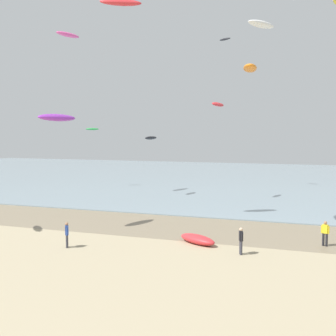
{
  "coord_description": "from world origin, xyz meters",
  "views": [
    {
      "loc": [
        8.07,
        -6.84,
        7.61
      ],
      "look_at": [
        1.21,
        13.31,
        5.86
      ],
      "focal_mm": 45.0,
      "sensor_mm": 36.0,
      "label": 1
    }
  ],
  "objects": [
    {
      "name": "kite_aloft_8",
      "position": [
        -1.91,
        39.73,
        10.84
      ],
      "size": [
        1.51,
        2.63,
        0.69
      ],
      "primitive_type": "ellipsoid",
      "rotation": [
        0.43,
        0.0,
        1.3
      ],
      "color": "red"
    },
    {
      "name": "kite_aloft_0",
      "position": [
        3.4,
        26.73,
        12.68
      ],
      "size": [
        1.4,
        3.29,
        0.51
      ],
      "primitive_type": "ellipsoid",
      "rotation": [
        0.0,
        0.0,
        4.83
      ],
      "color": "orange"
    },
    {
      "name": "kite_aloft_9",
      "position": [
        -10.12,
        40.19,
        7.07
      ],
      "size": [
        1.19,
        2.55,
        0.51
      ],
      "primitive_type": "ellipsoid",
      "rotation": [
        -0.16,
        0.0,
        1.42
      ],
      "color": "black"
    },
    {
      "name": "wet_sand_strip",
      "position": [
        0.0,
        25.37,
        0.0
      ],
      "size": [
        120.0,
        8.41,
        0.01
      ],
      "primitive_type": "cube",
      "color": "#84755B",
      "rests_on": "ground"
    },
    {
      "name": "person_nearest_camera",
      "position": [
        4.04,
        19.22,
        0.92
      ],
      "size": [
        0.32,
        0.54,
        1.71
      ],
      "color": "#383842",
      "rests_on": "ground"
    },
    {
      "name": "person_far_down_beach",
      "position": [
        -7.21,
        17.09,
        0.92
      ],
      "size": [
        0.38,
        0.5,
        1.71
      ],
      "color": "#383842",
      "rests_on": "ground"
    },
    {
      "name": "person_left_flank",
      "position": [
        9.12,
        23.04,
        0.92
      ],
      "size": [
        0.54,
        0.34,
        1.71
      ],
      "color": "#232328",
      "rests_on": "ground"
    },
    {
      "name": "kite_aloft_6",
      "position": [
        -3.15,
        49.57,
        20.08
      ],
      "size": [
        1.91,
        1.48,
        0.43
      ],
      "primitive_type": "ellipsoid",
      "rotation": [
        0.25,
        0.0,
        5.76
      ],
      "color": "black"
    },
    {
      "name": "sea",
      "position": [
        0.0,
        64.58,
        0.05
      ],
      "size": [
        160.0,
        70.0,
        0.1
      ],
      "primitive_type": "cube",
      "color": "#7F939E",
      "rests_on": "ground"
    },
    {
      "name": "kite_aloft_11",
      "position": [
        4.74,
        21.98,
        14.77
      ],
      "size": [
        2.01,
        2.58,
        0.42
      ],
      "primitive_type": "ellipsoid",
      "rotation": [
        -0.02,
        0.0,
        4.16
      ],
      "color": "white"
    },
    {
      "name": "kite_aloft_2",
      "position": [
        -7.1,
        25.62,
        18.37
      ],
      "size": [
        3.6,
        2.72,
        0.93
      ],
      "primitive_type": "ellipsoid",
      "rotation": [
        -0.4,
        0.0,
        3.64
      ],
      "color": "red"
    },
    {
      "name": "kite_aloft_5",
      "position": [
        -10.76,
        21.59,
        8.84
      ],
      "size": [
        2.3,
        3.61,
        0.74
      ],
      "primitive_type": "ellipsoid",
      "rotation": [
        0.18,
        0.0,
        1.21
      ],
      "color": "purple"
    },
    {
      "name": "kite_aloft_10",
      "position": [
        -20.9,
        45.43,
        8.21
      ],
      "size": [
        1.93,
        1.23,
        0.38
      ],
      "primitive_type": "ellipsoid",
      "rotation": [
        -0.15,
        0.0,
        0.36
      ],
      "color": "green"
    },
    {
      "name": "kite_aloft_13",
      "position": [
        -19.49,
        37.38,
        19.23
      ],
      "size": [
        2.14,
        3.51,
        0.74
      ],
      "primitive_type": "ellipsoid",
      "rotation": [
        -0.21,
        0.0,
        4.39
      ],
      "color": "#E54C99"
    },
    {
      "name": "grounded_kite",
      "position": [
        0.79,
        20.86,
        0.31
      ],
      "size": [
        3.22,
        2.51,
        0.62
      ],
      "primitive_type": "ellipsoid",
      "rotation": [
        0.0,
        0.0,
        5.76
      ],
      "color": "red",
      "rests_on": "ground"
    }
  ]
}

